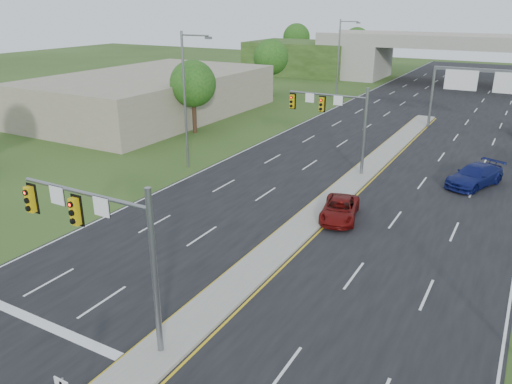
{
  "coord_description": "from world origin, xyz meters",
  "views": [
    {
      "loc": [
        11.2,
        -12.28,
        12.98
      ],
      "look_at": [
        -1.67,
        10.67,
        3.0
      ],
      "focal_mm": 35.0,
      "sensor_mm": 36.0,
      "label": 1
    }
  ],
  "objects": [
    {
      "name": "ground",
      "position": [
        0.0,
        0.0,
        0.0
      ],
      "size": [
        240.0,
        240.0,
        0.0
      ],
      "primitive_type": "plane",
      "color": "#284016",
      "rests_on": "ground"
    },
    {
      "name": "road",
      "position": [
        0.0,
        35.0,
        0.01
      ],
      "size": [
        24.0,
        160.0,
        0.02
      ],
      "primitive_type": "cube",
      "color": "black",
      "rests_on": "ground"
    },
    {
      "name": "median",
      "position": [
        0.0,
        23.0,
        0.1
      ],
      "size": [
        2.0,
        54.0,
        0.16
      ],
      "primitive_type": "cube",
      "color": "gray",
      "rests_on": "road"
    },
    {
      "name": "lane_markings",
      "position": [
        -0.6,
        28.91,
        0.02
      ],
      "size": [
        23.72,
        160.0,
        0.01
      ],
      "color": "gold",
      "rests_on": "road"
    },
    {
      "name": "signal_mast_near",
      "position": [
        -2.26,
        -0.07,
        4.73
      ],
      "size": [
        6.62,
        0.6,
        7.0
      ],
      "color": "slate",
      "rests_on": "ground"
    },
    {
      "name": "signal_mast_far",
      "position": [
        -2.26,
        24.93,
        4.73
      ],
      "size": [
        6.62,
        0.6,
        7.0
      ],
      "color": "slate",
      "rests_on": "ground"
    },
    {
      "name": "sign_gantry",
      "position": [
        6.68,
        44.92,
        5.24
      ],
      "size": [
        11.58,
        0.44,
        6.67
      ],
      "color": "slate",
      "rests_on": "ground"
    },
    {
      "name": "overpass",
      "position": [
        0.0,
        80.0,
        3.55
      ],
      "size": [
        80.0,
        14.0,
        8.1
      ],
      "color": "gray",
      "rests_on": "ground"
    },
    {
      "name": "lightpole_l_mid",
      "position": [
        -13.3,
        20.0,
        6.1
      ],
      "size": [
        2.85,
        0.25,
        11.0
      ],
      "color": "slate",
      "rests_on": "ground"
    },
    {
      "name": "lightpole_l_far",
      "position": [
        -13.3,
        55.0,
        6.1
      ],
      "size": [
        2.85,
        0.25,
        11.0
      ],
      "color": "slate",
      "rests_on": "ground"
    },
    {
      "name": "tree_l_near",
      "position": [
        -20.0,
        30.0,
        5.18
      ],
      "size": [
        4.8,
        4.8,
        7.6
      ],
      "color": "#382316",
      "rests_on": "ground"
    },
    {
      "name": "tree_l_mid",
      "position": [
        -24.0,
        55.0,
        5.51
      ],
      "size": [
        5.2,
        5.2,
        8.12
      ],
      "color": "#382316",
      "rests_on": "ground"
    },
    {
      "name": "tree_back_a",
      "position": [
        -38.0,
        94.0,
        5.84
      ],
      "size": [
        6.0,
        6.0,
        8.85
      ],
      "color": "#382316",
      "rests_on": "ground"
    },
    {
      "name": "tree_back_b",
      "position": [
        -24.0,
        94.0,
        5.51
      ],
      "size": [
        5.6,
        5.6,
        8.32
      ],
      "color": "#382316",
      "rests_on": "ground"
    },
    {
      "name": "commercial_building",
      "position": [
        -30.0,
        35.0,
        2.5
      ],
      "size": [
        18.0,
        30.0,
        5.0
      ],
      "primitive_type": "cube",
      "color": "gray",
      "rests_on": "ground"
    },
    {
      "name": "car_far_a",
      "position": [
        1.5,
        15.96,
        0.67
      ],
      "size": [
        3.12,
        5.02,
        1.3
      ],
      "primitive_type": "imported",
      "rotation": [
        0.0,
        0.0,
        0.22
      ],
      "color": "#5D0A09",
      "rests_on": "road"
    },
    {
      "name": "car_far_b",
      "position": [
        8.21,
        26.8,
        0.82
      ],
      "size": [
        4.19,
        5.95,
        1.6
      ],
      "primitive_type": "imported",
      "rotation": [
        0.0,
        0.0,
        -0.4
      ],
      "color": "#0E1554",
      "rests_on": "road"
    }
  ]
}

